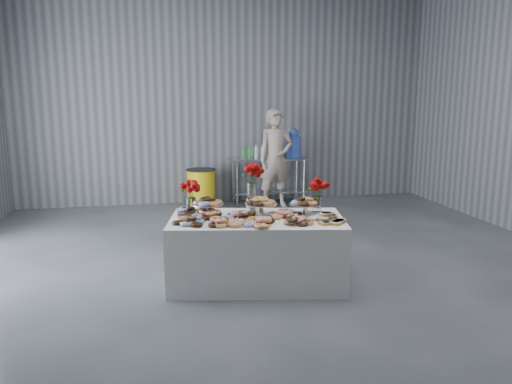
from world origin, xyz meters
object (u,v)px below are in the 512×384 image
trash_barrel (201,188)px  person (276,159)px  display_table (257,251)px  water_jug (294,144)px  prep_table (268,172)px

trash_barrel → person: bearing=-12.3°
display_table → trash_barrel: display_table is taller
trash_barrel → water_jug: bearing=0.0°
display_table → trash_barrel: size_ratio=2.66×
prep_table → trash_barrel: 1.33m
prep_table → trash_barrel: bearing=-180.0°
person → trash_barrel: size_ratio=2.57×
display_table → person: (1.14, 3.78, 0.54)m
water_jug → person: 0.57m
display_table → prep_table: 4.22m
prep_table → trash_barrel: prep_table is taller
prep_table → water_jug: (0.50, -0.00, 0.53)m
person → trash_barrel: 1.51m
water_jug → display_table: bearing=-111.1°
display_table → prep_table: size_ratio=1.27×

